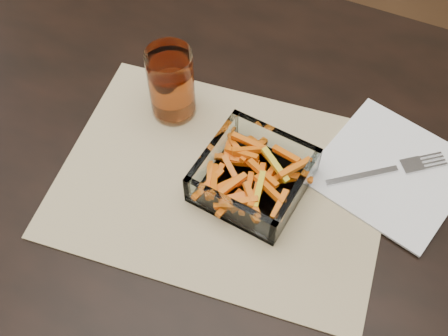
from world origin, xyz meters
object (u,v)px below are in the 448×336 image
(glass_bowl, at_px, (253,177))
(tumbler, at_px, (171,86))
(fork, at_px, (390,170))
(dining_table, at_px, (179,202))

(glass_bowl, bearing_deg, tumbler, 154.66)
(tumbler, distance_m, fork, 0.33)
(glass_bowl, relative_size, fork, 1.00)
(dining_table, height_order, tumbler, tumbler)
(dining_table, height_order, glass_bowl, glass_bowl)
(dining_table, bearing_deg, fork, 23.85)
(glass_bowl, xyz_separation_m, fork, (0.17, 0.10, -0.02))
(dining_table, xyz_separation_m, fork, (0.28, 0.12, 0.10))
(dining_table, relative_size, fork, 10.67)
(glass_bowl, bearing_deg, fork, 30.89)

